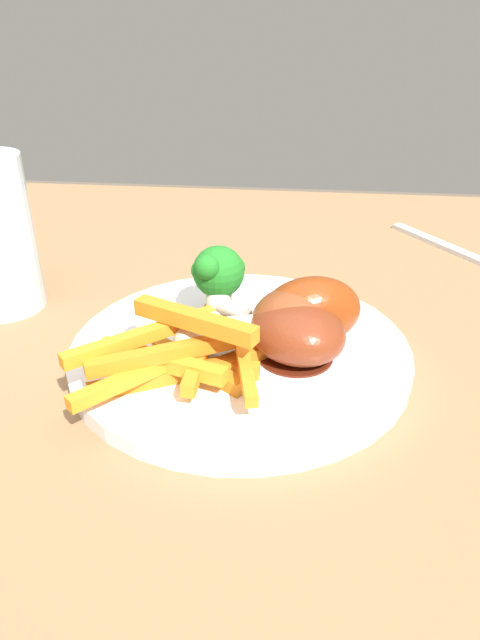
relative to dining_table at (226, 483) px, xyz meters
name	(u,v)px	position (x,y,z in m)	size (l,w,h in m)	color
dining_table	(226,483)	(0.00, 0.00, 0.00)	(0.91, 0.82, 0.72)	#8E6B47
dinner_plate	(240,351)	(-0.01, 0.01, 0.12)	(0.25, 0.25, 0.01)	white
broccoli_floret_front	(218,275)	(-0.05, -0.01, 0.16)	(0.04, 0.04, 0.06)	#8DAB5C
carrot_fries_pile	(184,355)	(0.03, -0.02, 0.14)	(0.16, 0.13, 0.05)	orange
chicken_drumstick_near	(305,312)	(-0.02, 0.06, 0.15)	(0.06, 0.12, 0.05)	#5B1E09
chicken_drumstick_far	(291,329)	(0.00, 0.05, 0.15)	(0.09, 0.12, 0.04)	#501B0D
chicken_drumstick_extra	(289,320)	(-0.01, 0.05, 0.15)	(0.08, 0.12, 0.05)	#592311
fork	(459,252)	(-0.24, 0.22, 0.12)	(0.19, 0.01, 0.01)	silver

